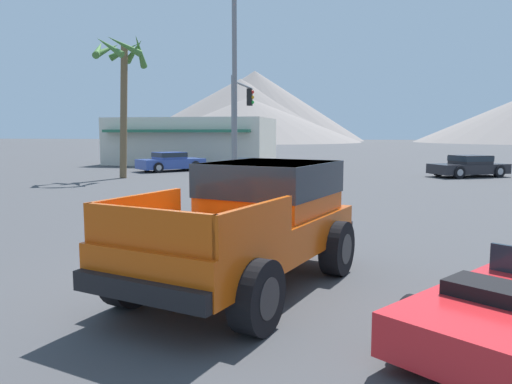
# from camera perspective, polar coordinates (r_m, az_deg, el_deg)

# --- Properties ---
(ground_plane) EXTENTS (320.00, 320.00, 0.00)m
(ground_plane) POSITION_cam_1_polar(r_m,az_deg,el_deg) (8.33, -2.37, -9.97)
(ground_plane) COLOR #424244
(orange_pickup_truck) EXTENTS (3.36, 5.22, 1.92)m
(orange_pickup_truck) POSITION_cam_1_polar(r_m,az_deg,el_deg) (7.93, -0.14, -2.76)
(orange_pickup_truck) COLOR #CC4C0C
(orange_pickup_truck) RESTS_ON ground_plane
(parked_car_silver) EXTENTS (2.08, 4.54, 1.08)m
(parked_car_silver) POSITION_cam_1_polar(r_m,az_deg,el_deg) (36.52, -1.33, 3.95)
(parked_car_silver) COLOR #B7BABF
(parked_car_silver) RESTS_ON ground_plane
(parked_car_dark) EXTENTS (4.46, 3.47, 1.17)m
(parked_car_dark) POSITION_cam_1_polar(r_m,az_deg,el_deg) (29.49, 23.17, 2.77)
(parked_car_dark) COLOR #232328
(parked_car_dark) RESTS_ON ground_plane
(parked_car_blue) EXTENTS (4.06, 4.15, 1.18)m
(parked_car_blue) POSITION_cam_1_polar(r_m,az_deg,el_deg) (31.59, -9.75, 3.47)
(parked_car_blue) COLOR #334C9E
(parked_car_blue) RESTS_ON ground_plane
(traffic_light_crosswalk) EXTENTS (0.38, 4.35, 5.04)m
(traffic_light_crosswalk) POSITION_cam_1_polar(r_m,az_deg,el_deg) (25.34, -1.65, 9.48)
(traffic_light_crosswalk) COLOR slate
(traffic_light_crosswalk) RESTS_ON ground_plane
(street_lamp_post) EXTENTS (0.90, 0.24, 8.30)m
(street_lamp_post) POSITION_cam_1_polar(r_m,az_deg,el_deg) (14.67, -2.48, 16.76)
(street_lamp_post) COLOR slate
(street_lamp_post) RESTS_ON ground_plane
(palm_tree_short) EXTENTS (2.85, 2.75, 7.33)m
(palm_tree_short) POSITION_cam_1_polar(r_m,az_deg,el_deg) (27.47, -15.12, 13.13)
(palm_tree_short) COLOR brown
(palm_tree_short) RESTS_ON ground_plane
(storefront_building) EXTENTS (11.82, 7.97, 3.47)m
(storefront_building) POSITION_cam_1_polar(r_m,az_deg,el_deg) (39.02, -7.19, 5.81)
(storefront_building) COLOR beige
(storefront_building) RESTS_ON ground_plane
(distant_mountain_range) EXTENTS (138.07, 77.70, 19.66)m
(distant_mountain_range) POSITION_cam_1_polar(r_m,az_deg,el_deg) (134.35, 6.37, 9.21)
(distant_mountain_range) COLOR gray
(distant_mountain_range) RESTS_ON ground_plane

